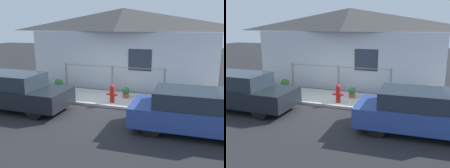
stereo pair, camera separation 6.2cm
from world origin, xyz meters
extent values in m
plane|color=#262628|center=(0.00, 0.00, 0.00)|extent=(60.00, 60.00, 0.00)
cube|color=#B2AFA8|center=(0.00, 1.09, 0.05)|extent=(24.00, 2.17, 0.10)
cube|color=silver|center=(0.00, 2.70, 1.43)|extent=(9.22, 0.12, 2.86)
cube|color=#2D3847|center=(1.15, 2.63, 1.57)|extent=(1.10, 0.04, 1.00)
pyramid|color=#605B56|center=(0.00, 3.74, 3.42)|extent=(9.62, 2.20, 1.13)
cylinder|color=gray|center=(-2.40, 2.02, 0.72)|extent=(0.10, 0.10, 1.23)
cylinder|color=gray|center=(0.00, 2.02, 0.72)|extent=(0.10, 0.10, 1.23)
cylinder|color=gray|center=(2.40, 2.02, 0.72)|extent=(0.10, 0.10, 1.23)
cylinder|color=gray|center=(0.00, 2.02, 1.29)|extent=(4.80, 0.03, 0.03)
cube|color=black|center=(-2.72, -1.25, 0.56)|extent=(4.14, 1.68, 0.62)
cube|color=#232D38|center=(-2.89, -1.25, 1.13)|extent=(2.28, 1.47, 0.53)
cylinder|color=black|center=(-1.45, -0.53, 0.33)|extent=(0.66, 0.20, 0.66)
cylinder|color=black|center=(-1.44, -1.94, 0.33)|extent=(0.66, 0.20, 0.66)
cylinder|color=black|center=(-4.01, -0.55, 0.33)|extent=(0.66, 0.20, 0.66)
cube|color=#2D4793|center=(3.73, -1.25, 0.51)|extent=(3.84, 1.80, 0.59)
cube|color=#232D38|center=(3.58, -1.25, 1.05)|extent=(2.13, 1.55, 0.48)
cylinder|color=black|center=(2.53, -0.56, 0.29)|extent=(0.58, 0.22, 0.57)
cylinder|color=black|center=(2.58, -2.00, 0.29)|extent=(0.58, 0.22, 0.57)
cylinder|color=red|center=(0.54, 0.45, 0.40)|extent=(0.19, 0.19, 0.60)
sphere|color=red|center=(0.54, 0.45, 0.74)|extent=(0.20, 0.20, 0.20)
cylinder|color=red|center=(0.40, 0.45, 0.43)|extent=(0.17, 0.09, 0.09)
cylinder|color=red|center=(0.68, 0.45, 0.43)|extent=(0.17, 0.09, 0.09)
cylinder|color=#9E5638|center=(0.87, 1.28, 0.20)|extent=(0.27, 0.27, 0.19)
sphere|color=#2D6B2D|center=(0.87, 1.28, 0.41)|extent=(0.32, 0.32, 0.32)
cylinder|color=brown|center=(-2.60, 1.59, 0.19)|extent=(0.30, 0.30, 0.17)
sphere|color=#2D6B2D|center=(-2.60, 1.59, 0.42)|extent=(0.40, 0.40, 0.40)
cylinder|color=#9E5638|center=(3.88, 1.57, 0.21)|extent=(0.27, 0.27, 0.22)
sphere|color=#235B28|center=(3.88, 1.57, 0.50)|extent=(0.49, 0.49, 0.49)
camera|label=1|loc=(3.70, -8.69, 3.14)|focal=40.00mm
camera|label=2|loc=(3.76, -8.67, 3.14)|focal=40.00mm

